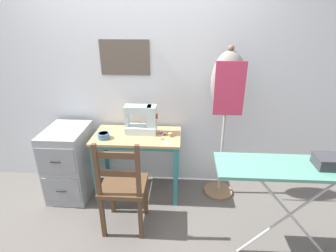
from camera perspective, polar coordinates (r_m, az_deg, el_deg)
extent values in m
plane|color=#5B5651|center=(2.93, -6.94, -16.78)|extent=(14.00, 14.00, 0.00)
cube|color=silver|center=(2.86, -6.25, 10.94)|extent=(10.00, 0.05, 2.55)
cube|color=brown|center=(2.82, -9.37, 14.50)|extent=(0.52, 0.02, 0.36)
cube|color=tan|center=(2.76, -6.77, -2.17)|extent=(0.91, 0.49, 0.02)
cube|color=teal|center=(2.59, -7.50, -4.76)|extent=(0.83, 0.03, 0.04)
cube|color=teal|center=(2.86, -15.49, -10.15)|extent=(0.04, 0.04, 0.69)
cube|color=teal|center=(2.72, 1.66, -11.12)|extent=(0.04, 0.04, 0.69)
cube|color=teal|center=(3.19, -13.24, -6.15)|extent=(0.04, 0.04, 0.69)
cube|color=teal|center=(3.06, 1.93, -6.79)|extent=(0.04, 0.04, 0.69)
cube|color=silver|center=(2.77, -5.85, -0.75)|extent=(0.32, 0.16, 0.08)
cube|color=silver|center=(2.70, -3.56, 2.12)|extent=(0.09, 0.14, 0.22)
cube|color=silver|center=(2.69, -6.52, 3.70)|extent=(0.28, 0.12, 0.07)
cube|color=silver|center=(2.75, -8.88, 1.54)|extent=(0.04, 0.09, 0.15)
cylinder|color=#B22D2D|center=(2.69, -2.44, 2.10)|extent=(0.02, 0.06, 0.06)
cylinder|color=#99999E|center=(2.66, -3.63, 4.61)|extent=(0.01, 0.01, 0.02)
cylinder|color=teal|center=(2.72, -13.85, -2.07)|extent=(0.12, 0.12, 0.06)
cylinder|color=#243D54|center=(2.71, -13.90, -1.56)|extent=(0.10, 0.10, 0.01)
cube|color=silver|center=(2.58, -0.23, -3.48)|extent=(0.09, 0.10, 0.00)
cube|color=silver|center=(2.57, -0.55, -3.56)|extent=(0.06, 0.11, 0.00)
torus|color=#DB511E|center=(2.63, -1.26, -2.89)|extent=(0.03, 0.03, 0.01)
torus|color=#DB511E|center=(2.64, -1.17, -2.87)|extent=(0.03, 0.03, 0.01)
cylinder|color=purple|center=(2.75, -1.64, -1.41)|extent=(0.03, 0.03, 0.03)
cylinder|color=beige|center=(2.74, -1.64, -1.14)|extent=(0.04, 0.04, 0.00)
cylinder|color=beige|center=(2.76, -1.64, -1.67)|extent=(0.04, 0.04, 0.00)
cylinder|color=black|center=(2.71, -0.68, -1.78)|extent=(0.02, 0.02, 0.03)
cylinder|color=beige|center=(2.71, -0.68, -1.52)|extent=(0.03, 0.03, 0.00)
cylinder|color=beige|center=(2.72, -0.68, -2.04)|extent=(0.03, 0.03, 0.00)
cylinder|color=orange|center=(2.68, 0.44, -1.95)|extent=(0.03, 0.03, 0.04)
cylinder|color=beige|center=(2.67, 0.45, -1.59)|extent=(0.04, 0.04, 0.00)
cylinder|color=beige|center=(2.69, 0.44, -2.32)|extent=(0.04, 0.04, 0.00)
cube|color=#513823|center=(2.46, -9.62, -12.65)|extent=(0.40, 0.38, 0.04)
cube|color=#513823|center=(2.77, -12.11, -14.38)|extent=(0.04, 0.04, 0.43)
cube|color=#513823|center=(2.70, -4.89, -14.92)|extent=(0.04, 0.04, 0.43)
cube|color=#513823|center=(2.53, -14.03, -18.74)|extent=(0.04, 0.04, 0.43)
cube|color=#513823|center=(2.46, -5.99, -19.51)|extent=(0.04, 0.04, 0.43)
cube|color=#513823|center=(2.24, -15.26, -9.26)|extent=(0.04, 0.04, 0.48)
cube|color=#513823|center=(2.16, -6.54, -9.83)|extent=(0.04, 0.04, 0.48)
cube|color=#513823|center=(2.12, -11.28, -6.28)|extent=(0.34, 0.02, 0.06)
cube|color=#513823|center=(2.20, -10.94, -10.09)|extent=(0.34, 0.02, 0.06)
cube|color=#93999E|center=(3.07, -20.57, -7.36)|extent=(0.41, 0.54, 0.78)
cube|color=gray|center=(2.78, -23.24, -7.13)|extent=(0.38, 0.01, 0.28)
cube|color=#333338|center=(2.77, -23.32, -7.23)|extent=(0.10, 0.01, 0.02)
cube|color=gray|center=(2.96, -22.17, -12.89)|extent=(0.38, 0.01, 0.28)
cube|color=#333338|center=(2.95, -22.25, -13.00)|extent=(0.10, 0.01, 0.02)
cylinder|color=#846647|center=(3.13, 10.81, -13.73)|extent=(0.32, 0.32, 0.03)
cylinder|color=#ADA89E|center=(2.85, 11.60, -5.13)|extent=(0.03, 0.03, 1.03)
ellipsoid|color=gray|center=(2.59, 12.90, 9.19)|extent=(0.33, 0.24, 0.60)
sphere|color=brown|center=(2.53, 13.56, 16.13)|extent=(0.06, 0.06, 0.06)
cube|color=#C63356|center=(2.48, 13.25, 7.83)|extent=(0.28, 0.01, 0.51)
cube|color=#518E7A|center=(2.15, 26.98, -8.07)|extent=(1.22, 0.35, 0.02)
cylinder|color=#B7B7BC|center=(2.38, 25.02, -17.06)|extent=(0.75, 0.02, 0.86)
cylinder|color=#B7B7BC|center=(2.38, 25.02, -17.06)|extent=(0.75, 0.02, 0.86)
cube|color=#333338|center=(2.21, 31.96, -6.69)|extent=(0.22, 0.16, 0.08)
cube|color=#38383D|center=(2.19, 32.20, -5.70)|extent=(0.23, 0.16, 0.01)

